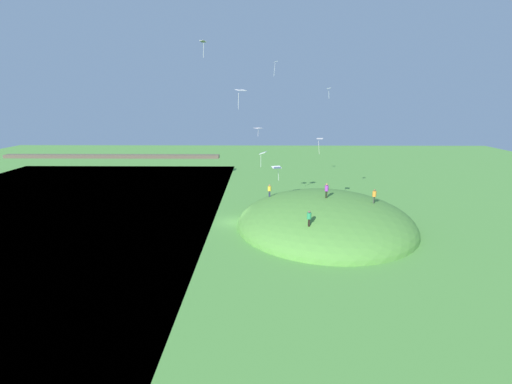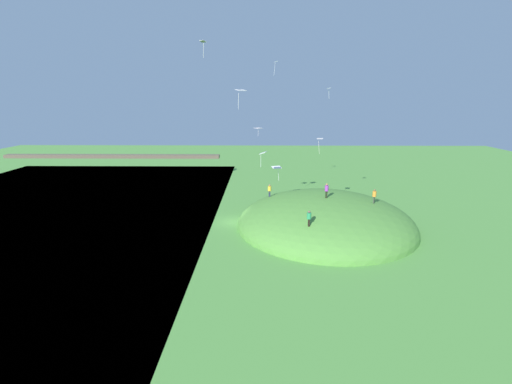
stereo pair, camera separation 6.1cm
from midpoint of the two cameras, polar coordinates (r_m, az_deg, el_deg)
name	(u,v)px [view 1 (the left image)]	position (r m, az deg, el deg)	size (l,w,h in m)	color
ground_plane	(234,222)	(47.20, -3.51, -4.73)	(160.00, 160.00, 0.00)	#56973F
lake_water	(23,223)	(56.43, -32.77, -4.06)	(49.75, 80.00, 0.40)	#3E5A83
grass_hill	(325,225)	(46.72, 10.71, -5.16)	(22.04, 23.36, 7.76)	#508D38
bridge_deck_far	(112,156)	(81.65, -21.73, 5.24)	(44.78, 1.80, 0.70)	brown
person_on_hilltop	(327,189)	(44.32, 11.01, 0.49)	(0.53, 0.53, 1.80)	black
person_with_child	(270,189)	(48.15, 2.10, 0.45)	(0.63, 0.63, 1.68)	#2B334A
person_walking_path	(309,217)	(37.77, 8.31, -3.84)	(0.52, 0.52, 1.68)	black
person_near_shore	(374,194)	(45.43, 18.07, -0.37)	(0.62, 0.62, 1.74)	#2F392C
kite_0	(276,63)	(54.69, 3.06, 19.62)	(0.66, 0.85, 2.05)	white
kite_1	(320,139)	(48.48, 9.98, 8.17)	(1.03, 1.27, 2.07)	white
kite_2	(263,153)	(40.06, 1.04, 6.09)	(0.93, 1.20, 1.74)	white
kite_3	(203,43)	(37.67, -8.37, 22.18)	(0.73, 0.70, 1.55)	silver
kite_4	(329,89)	(47.95, 11.34, 15.60)	(0.59, 0.76, 1.34)	white
kite_5	(241,91)	(43.21, -2.47, 15.59)	(1.43, 1.38, 2.25)	white
kite_6	(277,168)	(44.26, 3.23, 3.83)	(1.30, 1.08, 1.81)	white
kite_7	(258,128)	(50.11, 0.30, 9.99)	(1.29, 1.36, 1.13)	silver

